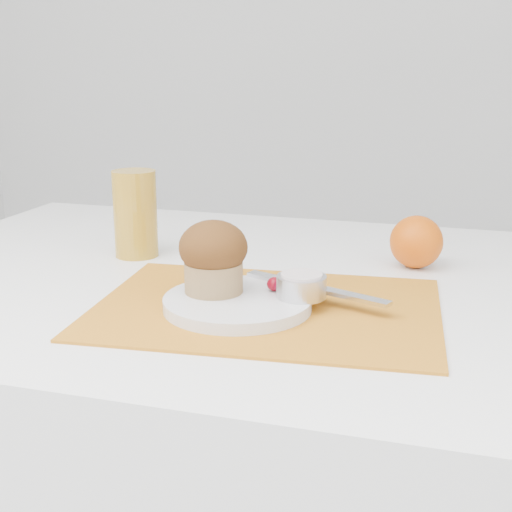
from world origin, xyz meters
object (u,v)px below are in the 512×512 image
(table, at_px, (267,508))
(plate, at_px, (237,303))
(muffin, at_px, (213,256))
(orange, at_px, (416,242))
(juice_glass, at_px, (135,214))

(table, xyz_separation_m, plate, (0.00, -0.14, 0.39))
(plate, distance_m, muffin, 0.07)
(plate, relative_size, orange, 2.34)
(juice_glass, bearing_deg, orange, 7.97)
(table, distance_m, plate, 0.41)
(orange, relative_size, juice_glass, 0.58)
(table, bearing_deg, orange, 31.54)
(orange, xyz_separation_m, juice_glass, (-0.43, -0.06, 0.03))
(table, relative_size, muffin, 13.08)
(orange, height_order, muffin, muffin)
(plate, xyz_separation_m, muffin, (-0.04, 0.01, 0.05))
(plate, bearing_deg, juice_glass, 139.32)
(orange, bearing_deg, plate, -126.87)
(muffin, bearing_deg, orange, 46.93)
(plate, bearing_deg, orange, 53.13)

